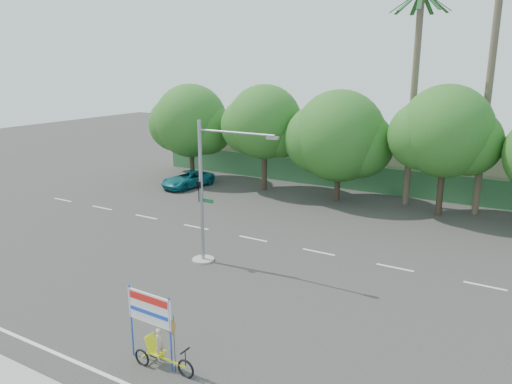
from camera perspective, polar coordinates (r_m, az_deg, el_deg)
The scene contains 13 objects.
ground at distance 21.00m, azimuth -7.10°, elevation -12.69°, with size 120.00×120.00×0.00m, color #33302D.
fence at distance 38.91m, azimuth 12.55°, elevation 1.47°, with size 38.00×0.08×2.00m, color #336B3D.
building_left at distance 46.65m, azimuth 2.65°, elevation 5.19°, with size 12.00×8.00×4.00m, color #B6AA90.
building_right at distance 41.52m, azimuth 25.14°, elevation 2.37°, with size 14.00×8.00×3.60m, color #B6AA90.
tree_far_left at distance 41.81m, azimuth -7.51°, elevation 7.82°, with size 7.14×6.00×7.96m.
tree_left at distance 37.87m, azimuth 0.92°, elevation 7.70°, with size 6.66×5.60×8.07m.
tree_center at distance 35.38m, azimuth 9.42°, elevation 6.06°, with size 7.62×6.40×7.85m.
tree_right at distance 33.40m, azimuth 20.77°, elevation 6.15°, with size 6.90×5.80×8.36m.
palm_tall at distance 34.33m, azimuth 25.51°, elevation 14.68°, with size 3.73×3.79×17.45m.
palm_short at distance 35.09m, azimuth 17.75°, elevation 12.72°, with size 3.73×3.79×14.45m.
traffic_signal at distance 24.13m, azimuth -5.68°, elevation -1.53°, with size 4.72×1.10×7.00m.
trike_billboard at distance 16.98m, azimuth -11.29°, elevation -15.87°, with size 2.66×0.62×2.62m.
pickup_truck at distance 39.88m, azimuth -7.83°, elevation 1.45°, with size 2.09×4.54×1.26m, color #106670.
Camera 1 is at (11.64, -14.63, 9.57)m, focal length 35.00 mm.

